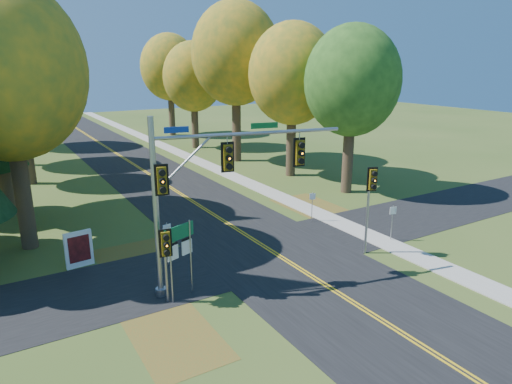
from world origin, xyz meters
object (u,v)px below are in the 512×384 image
route_sign_cluster (180,246)px  info_kiosk (79,249)px  traffic_mast (205,181)px  east_signal_pole (371,189)px

route_sign_cluster → info_kiosk: size_ratio=1.84×
route_sign_cluster → traffic_mast: bearing=-12.9°
traffic_mast → info_kiosk: (-4.57, 5.41, -4.14)m
east_signal_pole → traffic_mast: bearing=-168.2°
info_kiosk → route_sign_cluster: bearing=-66.6°
traffic_mast → info_kiosk: traffic_mast is taller
route_sign_cluster → info_kiosk: route_sign_cluster is taller
traffic_mast → east_signal_pole: traffic_mast is taller
traffic_mast → east_signal_pole: bearing=5.2°
route_sign_cluster → info_kiosk: 6.62m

